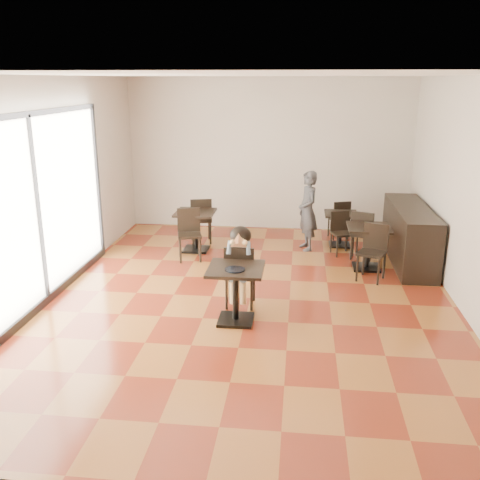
# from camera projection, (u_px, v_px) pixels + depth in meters

# --- Properties ---
(floor) EXTENTS (6.00, 8.00, 0.01)m
(floor) POSITION_uv_depth(u_px,v_px,m) (250.00, 298.00, 8.01)
(floor) COLOR brown
(floor) RESTS_ON ground
(ceiling) EXTENTS (6.00, 8.00, 0.01)m
(ceiling) POSITION_uv_depth(u_px,v_px,m) (252.00, 75.00, 7.08)
(ceiling) COLOR white
(ceiling) RESTS_ON floor
(wall_back) EXTENTS (6.00, 0.01, 3.20)m
(wall_back) POSITION_uv_depth(u_px,v_px,m) (269.00, 155.00, 11.35)
(wall_back) COLOR beige
(wall_back) RESTS_ON floor
(wall_front) EXTENTS (6.00, 0.01, 3.20)m
(wall_front) POSITION_uv_depth(u_px,v_px,m) (198.00, 309.00, 3.74)
(wall_front) COLOR beige
(wall_front) RESTS_ON floor
(wall_left) EXTENTS (0.01, 8.00, 3.20)m
(wall_left) POSITION_uv_depth(u_px,v_px,m) (49.00, 189.00, 7.87)
(wall_left) COLOR beige
(wall_left) RESTS_ON floor
(wall_right) EXTENTS (0.01, 8.00, 3.20)m
(wall_right) POSITION_uv_depth(u_px,v_px,m) (472.00, 198.00, 7.22)
(wall_right) COLOR beige
(wall_right) RESTS_ON floor
(storefront_window) EXTENTS (0.04, 4.50, 2.60)m
(storefront_window) POSITION_uv_depth(u_px,v_px,m) (36.00, 210.00, 7.45)
(storefront_window) COLOR white
(storefront_window) RESTS_ON floor
(child_table) EXTENTS (0.73, 0.73, 0.77)m
(child_table) POSITION_uv_depth(u_px,v_px,m) (236.00, 295.00, 7.13)
(child_table) COLOR black
(child_table) RESTS_ON floor
(child_chair) EXTENTS (0.42, 0.42, 0.93)m
(child_chair) POSITION_uv_depth(u_px,v_px,m) (240.00, 275.00, 7.63)
(child_chair) COLOR black
(child_chair) RESTS_ON floor
(child) EXTENTS (0.42, 0.58, 1.17)m
(child) POSITION_uv_depth(u_px,v_px,m) (240.00, 267.00, 7.60)
(child) COLOR slate
(child) RESTS_ON child_chair
(plate) EXTENTS (0.26, 0.26, 0.02)m
(plate) POSITION_uv_depth(u_px,v_px,m) (235.00, 269.00, 6.92)
(plate) COLOR black
(plate) RESTS_ON child_table
(pizza_slice) EXTENTS (0.27, 0.21, 0.06)m
(pizza_slice) POSITION_uv_depth(u_px,v_px,m) (239.00, 242.00, 7.29)
(pizza_slice) COLOR #D5C271
(pizza_slice) RESTS_ON child
(adult_patron) EXTENTS (0.52, 0.64, 1.52)m
(adult_patron) POSITION_uv_depth(u_px,v_px,m) (308.00, 211.00, 10.10)
(adult_patron) COLOR #3B3B40
(adult_patron) RESTS_ON floor
(cafe_table_mid) EXTENTS (0.93, 0.93, 0.75)m
(cafe_table_mid) POSITION_uv_depth(u_px,v_px,m) (368.00, 248.00, 9.15)
(cafe_table_mid) COLOR black
(cafe_table_mid) RESTS_ON floor
(cafe_table_left) EXTENTS (0.88, 0.88, 0.76)m
(cafe_table_left) POSITION_uv_depth(u_px,v_px,m) (196.00, 231.00, 10.13)
(cafe_table_left) COLOR black
(cafe_table_left) RESTS_ON floor
(cafe_table_back) EXTENTS (0.79, 0.79, 0.66)m
(cafe_table_back) POSITION_uv_depth(u_px,v_px,m) (340.00, 229.00, 10.43)
(cafe_table_back) COLOR black
(cafe_table_back) RESTS_ON floor
(chair_mid_a) EXTENTS (0.53, 0.53, 0.91)m
(chair_mid_a) POSITION_uv_depth(u_px,v_px,m) (364.00, 235.00, 9.65)
(chair_mid_a) COLOR black
(chair_mid_a) RESTS_ON floor
(chair_mid_b) EXTENTS (0.53, 0.53, 0.91)m
(chair_mid_b) POSITION_uv_depth(u_px,v_px,m) (372.00, 253.00, 8.60)
(chair_mid_b) COLOR black
(chair_mid_b) RESTS_ON floor
(chair_left_a) EXTENTS (0.50, 0.50, 0.92)m
(chair_left_a) POSITION_uv_depth(u_px,v_px,m) (201.00, 220.00, 10.63)
(chair_left_a) COLOR black
(chair_left_a) RESTS_ON floor
(chair_left_b) EXTENTS (0.50, 0.50, 0.92)m
(chair_left_b) POSITION_uv_depth(u_px,v_px,m) (190.00, 235.00, 9.58)
(chair_left_b) COLOR black
(chair_left_b) RESTS_ON floor
(chair_back_a) EXTENTS (0.45, 0.45, 0.80)m
(chair_back_a) POSITION_uv_depth(u_px,v_px,m) (339.00, 219.00, 10.94)
(chair_back_a) COLOR black
(chair_back_a) RESTS_ON floor
(chair_back_b) EXTENTS (0.45, 0.45, 0.80)m
(chair_back_b) POSITION_uv_depth(u_px,v_px,m) (342.00, 234.00, 9.89)
(chair_back_b) COLOR black
(chair_back_b) RESTS_ON floor
(service_counter) EXTENTS (0.60, 2.40, 1.00)m
(service_counter) POSITION_uv_depth(u_px,v_px,m) (410.00, 235.00, 9.48)
(service_counter) COLOR black
(service_counter) RESTS_ON floor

